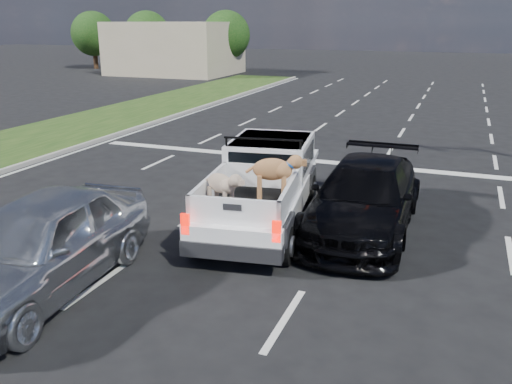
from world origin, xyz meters
TOP-DOWN VIEW (x-y plane):
  - ground at (0.00, 0.00)m, footprint 160.00×160.00m
  - road_markings at (0.00, 6.56)m, footprint 17.75×60.00m
  - curb_left at (-9.05, 6.00)m, footprint 0.15×60.00m
  - building_left at (-20.00, 36.00)m, footprint 10.00×8.00m
  - tree_far_a at (-30.00, 38.00)m, footprint 4.20×4.20m
  - tree_far_b at (-24.00, 38.00)m, footprint 4.20×4.20m
  - tree_far_c at (-16.00, 38.00)m, footprint 4.20×4.20m
  - pickup_truck at (-0.07, 3.96)m, footprint 2.66×5.57m
  - silver_sedan at (-2.51, -0.51)m, footprint 2.38×5.13m
  - black_coupe at (2.20, 4.30)m, footprint 2.17×5.30m

SIDE VIEW (x-z plane):
  - ground at x=0.00m, z-range 0.00..0.00m
  - road_markings at x=0.00m, z-range 0.00..0.01m
  - curb_left at x=-9.05m, z-range 0.00..0.14m
  - black_coupe at x=2.20m, z-range 0.00..1.54m
  - silver_sedan at x=-2.51m, z-range 0.00..1.70m
  - pickup_truck at x=-0.07m, z-range -0.07..1.94m
  - building_left at x=-20.00m, z-range 0.00..4.40m
  - tree_far_a at x=-30.00m, z-range 0.59..5.99m
  - tree_far_b at x=-24.00m, z-range 0.59..5.99m
  - tree_far_c at x=-16.00m, z-range 0.59..5.99m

